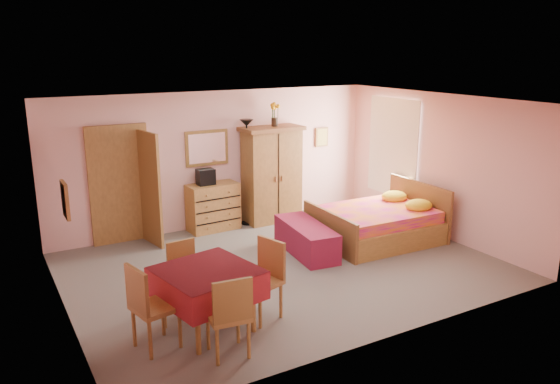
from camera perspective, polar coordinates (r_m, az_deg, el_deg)
floor at (r=8.74m, az=0.41°, el=-7.84°), size 6.50×6.50×0.00m
ceiling at (r=8.10m, az=0.45°, el=9.40°), size 6.50×6.50×0.00m
wall_back at (r=10.50m, az=-6.46°, el=3.40°), size 6.50×0.10×2.60m
wall_front at (r=6.38m, az=11.83°, el=-4.42°), size 6.50×0.10×2.60m
wall_left at (r=7.31m, az=-22.20°, el=-2.73°), size 0.10×5.00×2.60m
wall_right at (r=10.30m, az=16.27°, el=2.67°), size 0.10×5.00×2.60m
doorway at (r=9.96m, az=-16.41°, el=0.62°), size 1.06×0.12×2.15m
window at (r=11.10m, az=11.75°, el=4.58°), size 0.08×1.40×1.95m
picture_left at (r=6.63m, az=-21.54°, el=-0.79°), size 0.04×0.32×0.42m
picture_back at (r=11.55m, az=4.37°, el=5.75°), size 0.30×0.04×0.40m
chest_of_drawers at (r=10.41m, az=-7.00°, el=-1.56°), size 0.97×0.52×0.90m
wall_mirror at (r=10.35m, az=-7.65°, el=4.59°), size 0.85×0.05×0.67m
stereo at (r=10.23m, az=-7.77°, el=1.58°), size 0.32×0.23×0.30m
floor_lamp at (r=10.55m, az=-3.44°, el=2.01°), size 0.32×0.32×2.06m
wardrobe at (r=10.75m, az=-0.87°, el=1.83°), size 1.22×0.65×1.90m
sunflower_vase at (r=10.60m, az=-0.57°, el=8.11°), size 0.19×0.19×0.46m
bed at (r=9.90m, az=10.01°, el=-2.33°), size 2.14×1.71×0.96m
bench at (r=9.25m, az=2.74°, el=-4.89°), size 0.73×1.55×0.50m
dining_table at (r=6.82m, az=-7.56°, el=-11.11°), size 1.27×1.27×0.80m
chair_south at (r=6.26m, az=-5.51°, el=-12.58°), size 0.50×0.50×0.99m
chair_north at (r=7.41m, az=-9.64°, el=-8.63°), size 0.44×0.44×0.89m
chair_west at (r=6.51m, az=-12.88°, el=-11.54°), size 0.56×0.56×1.04m
chair_east at (r=7.00m, az=-2.11°, el=-9.30°), size 0.58×0.58×1.02m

